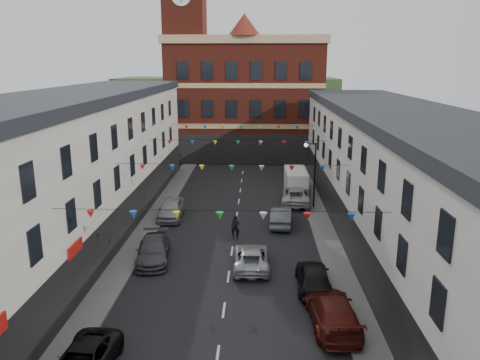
# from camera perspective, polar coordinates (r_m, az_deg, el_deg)

# --- Properties ---
(ground) EXTENTS (160.00, 160.00, 0.00)m
(ground) POSITION_cam_1_polar(r_m,az_deg,el_deg) (29.33, -1.42, -11.69)
(ground) COLOR black
(ground) RESTS_ON ground
(pavement_left) EXTENTS (1.80, 64.00, 0.15)m
(pavement_left) POSITION_cam_1_polar(r_m,az_deg,el_deg) (32.23, -13.71, -9.50)
(pavement_left) COLOR #605E5B
(pavement_left) RESTS_ON ground
(pavement_right) EXTENTS (1.80, 64.00, 0.15)m
(pavement_right) POSITION_cam_1_polar(r_m,az_deg,el_deg) (31.50, 11.64, -9.96)
(pavement_right) COLOR #605E5B
(pavement_right) RESTS_ON ground
(terrace_left) EXTENTS (8.40, 56.00, 10.70)m
(terrace_left) POSITION_cam_1_polar(r_m,az_deg,el_deg) (31.38, -23.38, -0.74)
(terrace_left) COLOR beige
(terrace_left) RESTS_ON ground
(terrace_right) EXTENTS (8.40, 56.00, 9.70)m
(terrace_right) POSITION_cam_1_polar(r_m,az_deg,el_deg) (30.21, 21.57, -2.09)
(terrace_right) COLOR silver
(terrace_right) RESTS_ON ground
(civic_building) EXTENTS (20.60, 13.30, 18.50)m
(civic_building) POSITION_cam_1_polar(r_m,az_deg,el_deg) (64.48, 0.63, 10.02)
(civic_building) COLOR maroon
(civic_building) RESTS_ON ground
(clock_tower) EXTENTS (5.60, 5.60, 30.00)m
(clock_tower) POSITION_cam_1_polar(r_m,az_deg,el_deg) (62.06, -6.65, 16.05)
(clock_tower) COLOR maroon
(clock_tower) RESTS_ON ground
(distant_hill) EXTENTS (40.00, 14.00, 10.00)m
(distant_hill) POSITION_cam_1_polar(r_m,az_deg,el_deg) (88.87, -1.57, 9.13)
(distant_hill) COLOR #2C4420
(distant_hill) RESTS_ON ground
(street_lamp) EXTENTS (1.10, 0.36, 6.00)m
(street_lamp) POSITION_cam_1_polar(r_m,az_deg,el_deg) (41.59, 8.79, 1.66)
(street_lamp) COLOR black
(street_lamp) RESTS_ON ground
(car_left_d) EXTENTS (2.68, 5.28, 1.47)m
(car_left_d) POSITION_cam_1_polar(r_m,az_deg,el_deg) (31.76, -10.52, -8.40)
(car_left_d) COLOR #46474E
(car_left_d) RESTS_ON ground
(car_left_e) EXTENTS (2.08, 4.90, 1.65)m
(car_left_e) POSITION_cam_1_polar(r_m,az_deg,el_deg) (39.84, -8.39, -3.47)
(car_left_e) COLOR #9DA2A6
(car_left_e) RESTS_ON ground
(car_right_c) EXTENTS (2.52, 5.59, 1.59)m
(car_right_c) POSITION_cam_1_polar(r_m,az_deg,el_deg) (24.53, 11.19, -15.40)
(car_right_c) COLOR #541710
(car_right_c) RESTS_ON ground
(car_right_d) EXTENTS (1.96, 4.70, 1.59)m
(car_right_d) POSITION_cam_1_polar(r_m,az_deg,el_deg) (27.80, 8.95, -11.58)
(car_right_d) COLOR black
(car_right_d) RESTS_ON ground
(car_right_e) EXTENTS (2.03, 4.77, 1.53)m
(car_right_e) POSITION_cam_1_polar(r_m,az_deg,el_deg) (37.88, 5.05, -4.40)
(car_right_e) COLOR #54585D
(car_right_e) RESTS_ON ground
(car_right_f) EXTENTS (3.12, 5.92, 1.59)m
(car_right_f) POSITION_cam_1_polar(r_m,az_deg,el_deg) (43.72, 6.89, -1.87)
(car_right_f) COLOR #B3B5B8
(car_right_f) RESTS_ON ground
(moving_car) EXTENTS (2.35, 4.91, 1.35)m
(moving_car) POSITION_cam_1_polar(r_m,az_deg,el_deg) (30.30, 1.38, -9.41)
(moving_car) COLOR #B2B5B9
(moving_car) RESTS_ON ground
(white_van) EXTENTS (2.07, 5.26, 2.32)m
(white_van) POSITION_cam_1_polar(r_m,az_deg,el_deg) (47.40, 6.79, -0.15)
(white_van) COLOR white
(white_van) RESTS_ON ground
(pedestrian) EXTENTS (0.71, 0.51, 1.81)m
(pedestrian) POSITION_cam_1_polar(r_m,az_deg,el_deg) (34.81, -0.56, -5.80)
(pedestrian) COLOR black
(pedestrian) RESTS_ON ground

